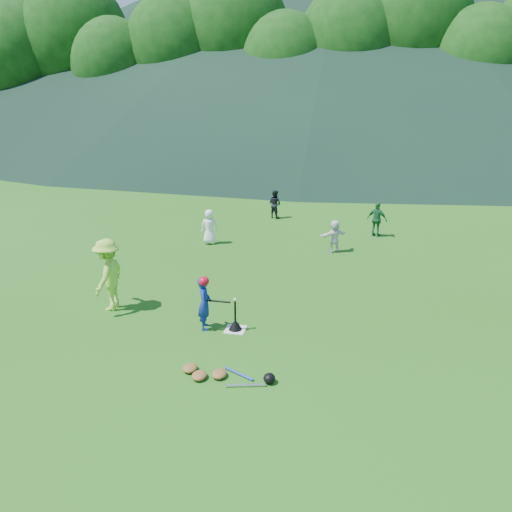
{
  "coord_description": "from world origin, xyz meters",
  "views": [
    {
      "loc": [
        2.28,
        -9.71,
        5.17
      ],
      "look_at": [
        0.0,
        2.5,
        0.9
      ],
      "focal_mm": 35.0,
      "sensor_mm": 36.0,
      "label": 1
    }
  ],
  "objects_px": {
    "adult_coach": "(108,275)",
    "fielder_a": "(210,227)",
    "batter_child": "(204,303)",
    "equipment_pile": "(219,374)",
    "batting_tee": "(235,325)",
    "fielder_c": "(377,220)",
    "fielder_d": "(334,236)",
    "home_plate": "(235,330)",
    "fielder_b": "(275,204)"
  },
  "relations": [
    {
      "from": "home_plate",
      "to": "equipment_pile",
      "type": "bearing_deg",
      "value": -86.35
    },
    {
      "from": "home_plate",
      "to": "equipment_pile",
      "type": "relative_size",
      "value": 0.25
    },
    {
      "from": "fielder_a",
      "to": "fielder_c",
      "type": "xyz_separation_m",
      "value": [
        5.64,
        1.96,
        0.02
      ]
    },
    {
      "from": "adult_coach",
      "to": "fielder_a",
      "type": "xyz_separation_m",
      "value": [
        0.95,
        5.53,
        -0.28
      ]
    },
    {
      "from": "equipment_pile",
      "to": "fielder_b",
      "type": "bearing_deg",
      "value": 93.56
    },
    {
      "from": "batting_tee",
      "to": "equipment_pile",
      "type": "xyz_separation_m",
      "value": [
        0.12,
        -1.91,
        -0.06
      ]
    },
    {
      "from": "home_plate",
      "to": "fielder_b",
      "type": "relative_size",
      "value": 0.39
    },
    {
      "from": "fielder_a",
      "to": "equipment_pile",
      "type": "distance_m",
      "value": 8.35
    },
    {
      "from": "fielder_d",
      "to": "fielder_b",
      "type": "bearing_deg",
      "value": -93.46
    },
    {
      "from": "equipment_pile",
      "to": "batter_child",
      "type": "bearing_deg",
      "value": 113.28
    },
    {
      "from": "batter_child",
      "to": "batting_tee",
      "type": "height_order",
      "value": "batter_child"
    },
    {
      "from": "batter_child",
      "to": "batting_tee",
      "type": "xyz_separation_m",
      "value": [
        0.69,
        0.02,
        -0.48
      ]
    },
    {
      "from": "batter_child",
      "to": "fielder_a",
      "type": "relative_size",
      "value": 1.01
    },
    {
      "from": "home_plate",
      "to": "fielder_d",
      "type": "distance_m",
      "value": 6.28
    },
    {
      "from": "batting_tee",
      "to": "fielder_c",
      "type": "bearing_deg",
      "value": 67.26
    },
    {
      "from": "fielder_a",
      "to": "equipment_pile",
      "type": "relative_size",
      "value": 0.66
    },
    {
      "from": "equipment_pile",
      "to": "fielder_d",
      "type": "bearing_deg",
      "value": 76.98
    },
    {
      "from": "fielder_b",
      "to": "fielder_d",
      "type": "bearing_deg",
      "value": 150.91
    },
    {
      "from": "fielder_c",
      "to": "equipment_pile",
      "type": "distance_m",
      "value": 10.47
    },
    {
      "from": "fielder_b",
      "to": "fielder_c",
      "type": "xyz_separation_m",
      "value": [
        3.98,
        -1.94,
        0.04
      ]
    },
    {
      "from": "batter_child",
      "to": "batting_tee",
      "type": "distance_m",
      "value": 0.84
    },
    {
      "from": "fielder_c",
      "to": "fielder_d",
      "type": "height_order",
      "value": "fielder_c"
    },
    {
      "from": "home_plate",
      "to": "fielder_c",
      "type": "height_order",
      "value": "fielder_c"
    },
    {
      "from": "home_plate",
      "to": "fielder_c",
      "type": "relative_size",
      "value": 0.36
    },
    {
      "from": "fielder_a",
      "to": "fielder_c",
      "type": "relative_size",
      "value": 0.96
    },
    {
      "from": "batter_child",
      "to": "fielder_a",
      "type": "distance_m",
      "value": 6.3
    },
    {
      "from": "adult_coach",
      "to": "batter_child",
      "type": "bearing_deg",
      "value": 76.58
    },
    {
      "from": "fielder_d",
      "to": "fielder_c",
      "type": "bearing_deg",
      "value": -160.37
    },
    {
      "from": "home_plate",
      "to": "batting_tee",
      "type": "relative_size",
      "value": 0.66
    },
    {
      "from": "adult_coach",
      "to": "equipment_pile",
      "type": "distance_m",
      "value": 4.23
    },
    {
      "from": "batting_tee",
      "to": "equipment_pile",
      "type": "height_order",
      "value": "batting_tee"
    },
    {
      "from": "home_plate",
      "to": "fielder_c",
      "type": "distance_m",
      "value": 8.73
    },
    {
      "from": "fielder_a",
      "to": "fielder_b",
      "type": "distance_m",
      "value": 4.23
    },
    {
      "from": "adult_coach",
      "to": "fielder_d",
      "type": "bearing_deg",
      "value": 135.66
    },
    {
      "from": "fielder_d",
      "to": "home_plate",
      "type": "bearing_deg",
      "value": 36.03
    },
    {
      "from": "batting_tee",
      "to": "fielder_d",
      "type": "bearing_deg",
      "value": 71.95
    },
    {
      "from": "fielder_d",
      "to": "batter_child",
      "type": "bearing_deg",
      "value": 30.34
    },
    {
      "from": "batting_tee",
      "to": "adult_coach",
      "type": "bearing_deg",
      "value": 170.31
    },
    {
      "from": "fielder_a",
      "to": "fielder_b",
      "type": "xyz_separation_m",
      "value": [
        1.66,
        3.9,
        -0.02
      ]
    },
    {
      "from": "equipment_pile",
      "to": "fielder_c",
      "type": "bearing_deg",
      "value": 71.93
    },
    {
      "from": "fielder_c",
      "to": "batting_tee",
      "type": "distance_m",
      "value": 8.72
    },
    {
      "from": "fielder_d",
      "to": "batting_tee",
      "type": "relative_size",
      "value": 1.57
    },
    {
      "from": "fielder_a",
      "to": "batting_tee",
      "type": "xyz_separation_m",
      "value": [
        2.28,
        -6.08,
        -0.47
      ]
    },
    {
      "from": "batter_child",
      "to": "fielder_c",
      "type": "distance_m",
      "value": 9.02
    },
    {
      "from": "batter_child",
      "to": "equipment_pile",
      "type": "height_order",
      "value": "batter_child"
    },
    {
      "from": "fielder_c",
      "to": "batter_child",
      "type": "bearing_deg",
      "value": 87.38
    },
    {
      "from": "fielder_d",
      "to": "batting_tee",
      "type": "xyz_separation_m",
      "value": [
        -1.94,
        -5.95,
        -0.41
      ]
    },
    {
      "from": "home_plate",
      "to": "fielder_b",
      "type": "height_order",
      "value": "fielder_b"
    },
    {
      "from": "fielder_c",
      "to": "fielder_d",
      "type": "xyz_separation_m",
      "value": [
        -1.43,
        -2.08,
        -0.09
      ]
    },
    {
      "from": "fielder_a",
      "to": "fielder_b",
      "type": "bearing_deg",
      "value": -122.18
    }
  ]
}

